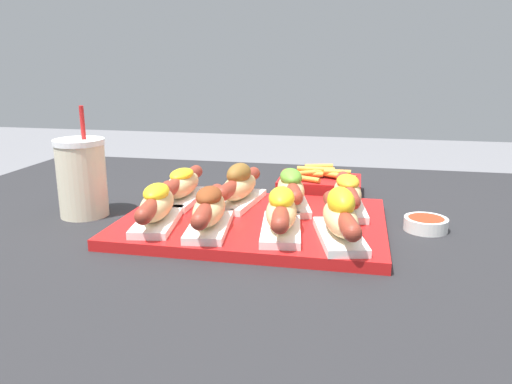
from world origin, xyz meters
The scene contains 12 objects.
serving_tray centered at (0.01, 0.02, 0.74)m, with size 0.45×0.32×0.02m.
hot_dog_0 centered at (-0.13, -0.05, 0.79)m, with size 0.08×0.19×0.07m.
hot_dog_1 centered at (-0.04, -0.06, 0.79)m, with size 0.08×0.19×0.07m.
hot_dog_2 centered at (0.07, -0.05, 0.79)m, with size 0.08×0.19×0.07m.
hot_dog_3 centered at (0.17, -0.06, 0.79)m, with size 0.09×0.19×0.08m.
hot_dog_4 centered at (-0.14, 0.09, 0.78)m, with size 0.06×0.20×0.06m.
hot_dog_5 centered at (-0.03, 0.10, 0.79)m, with size 0.08×0.20×0.08m.
hot_dog_6 centered at (0.07, 0.10, 0.79)m, with size 0.09×0.19×0.07m.
hot_dog_7 centered at (0.17, 0.09, 0.79)m, with size 0.08×0.19×0.07m.
sauce_bowl centered at (0.31, 0.06, 0.75)m, with size 0.07×0.07×0.02m.
drink_cup centered at (-0.31, 0.02, 0.81)m, with size 0.09×0.09×0.20m.
fries_basket centered at (0.11, 0.27, 0.75)m, with size 0.17×0.12×0.06m.
Camera 1 is at (0.18, -0.78, 1.02)m, focal length 35.00 mm.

